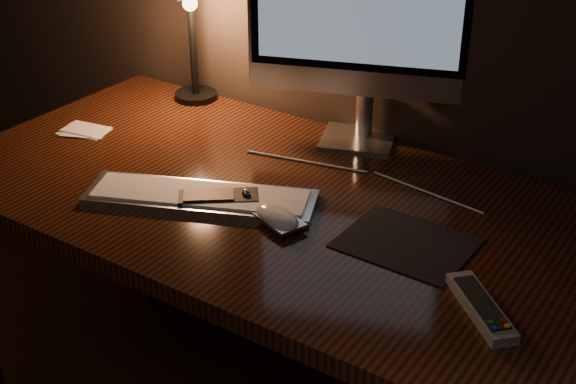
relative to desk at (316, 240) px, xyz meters
The scene contains 10 objects.
desk is the anchor object (origin of this frame).
monitor 0.52m from the desk, 101.05° to the left, with size 0.50×0.21×0.55m.
keyboard 0.28m from the desk, 134.88° to the right, with size 0.48×0.13×0.02m, color silver.
mousepad 0.30m from the desk, 19.59° to the right, with size 0.24×0.19×0.00m, color black.
mouse 0.22m from the desk, 86.32° to the right, with size 0.12×0.06×0.02m, color white.
media_remote 0.26m from the desk, 129.36° to the right, with size 0.17×0.15×0.03m.
tv_remote 0.52m from the desk, 25.33° to the right, with size 0.17×0.16×0.02m.
papers 0.65m from the desk, behind, with size 0.12×0.08×0.01m, color white.
desk_lamp 0.68m from the desk, 156.93° to the left, with size 0.19×0.20×0.38m.
cable 0.17m from the desk, 58.73° to the left, with size 0.00×0.00×0.56m, color white.
Camera 1 is at (0.78, 0.65, 1.56)m, focal length 50.00 mm.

